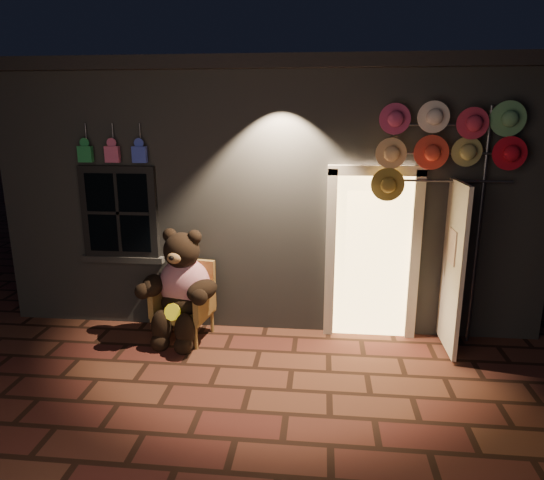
# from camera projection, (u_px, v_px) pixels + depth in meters

# --- Properties ---
(ground) EXTENTS (60.00, 60.00, 0.00)m
(ground) POSITION_uv_depth(u_px,v_px,m) (249.00, 388.00, 5.07)
(ground) COLOR brown
(ground) RESTS_ON ground
(shop_building) EXTENTS (7.30, 5.95, 3.51)m
(shop_building) POSITION_uv_depth(u_px,v_px,m) (282.00, 176.00, 8.48)
(shop_building) COLOR slate
(shop_building) RESTS_ON ground
(wicker_armchair) EXTENTS (0.76, 0.71, 0.97)m
(wicker_armchair) POSITION_uv_depth(u_px,v_px,m) (186.00, 300.00, 6.18)
(wicker_armchair) COLOR #A98741
(wicker_armchair) RESTS_ON ground
(teddy_bear) EXTENTS (1.04, 0.88, 1.45)m
(teddy_bear) POSITION_uv_depth(u_px,v_px,m) (182.00, 288.00, 6.01)
(teddy_bear) COLOR #AE1234
(teddy_bear) RESTS_ON ground
(hat_rack) EXTENTS (1.64, 0.22, 2.90)m
(hat_rack) POSITION_uv_depth(u_px,v_px,m) (446.00, 146.00, 5.49)
(hat_rack) COLOR #59595E
(hat_rack) RESTS_ON ground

